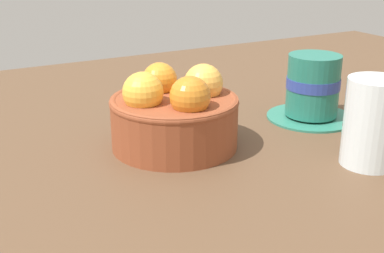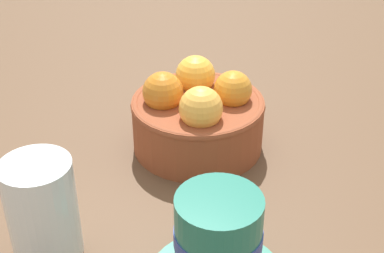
% 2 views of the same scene
% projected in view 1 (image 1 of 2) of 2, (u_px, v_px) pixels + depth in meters
% --- Properties ---
extents(ground_plane, '(1.58, 0.98, 0.04)m').
position_uv_depth(ground_plane, '(175.00, 162.00, 0.63)').
color(ground_plane, brown).
extents(terracotta_bowl, '(0.15, 0.15, 0.10)m').
position_uv_depth(terracotta_bowl, '(175.00, 113.00, 0.61)').
color(terracotta_bowl, brown).
rests_on(terracotta_bowl, ground_plane).
extents(coffee_cup, '(0.12, 0.12, 0.09)m').
position_uv_depth(coffee_cup, '(312.00, 89.00, 0.71)').
color(coffee_cup, '#2D7B65').
rests_on(coffee_cup, ground_plane).
extents(water_glass, '(0.06, 0.06, 0.10)m').
position_uv_depth(water_glass, '(372.00, 122.00, 0.56)').
color(water_glass, silver).
rests_on(water_glass, ground_plane).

